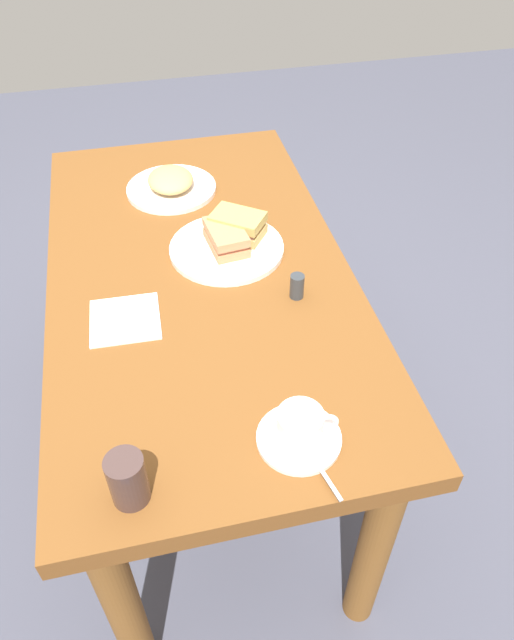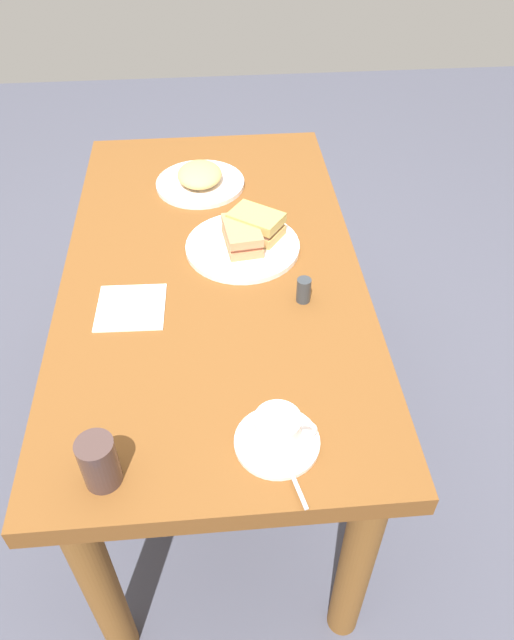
# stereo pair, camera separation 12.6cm
# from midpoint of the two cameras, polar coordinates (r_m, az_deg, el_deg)

# --- Properties ---
(ground_plane) EXTENTS (6.00, 6.00, 0.00)m
(ground_plane) POSITION_cam_midpoint_polar(r_m,az_deg,el_deg) (1.98, -5.99, -11.70)
(ground_plane) COLOR #474857
(dining_table) EXTENTS (1.33, 0.71, 0.72)m
(dining_table) POSITION_cam_midpoint_polar(r_m,az_deg,el_deg) (1.52, -7.63, 1.44)
(dining_table) COLOR brown
(dining_table) RESTS_ON ground_plane
(sandwich_plate) EXTENTS (0.28, 0.28, 0.01)m
(sandwich_plate) POSITION_cam_midpoint_polar(r_m,az_deg,el_deg) (1.49, -5.33, 6.71)
(sandwich_plate) COLOR white
(sandwich_plate) RESTS_ON dining_table
(sandwich_front) EXTENTS (0.14, 0.10, 0.05)m
(sandwich_front) POSITION_cam_midpoint_polar(r_m,az_deg,el_deg) (1.47, -5.43, 7.75)
(sandwich_front) COLOR #BD7E51
(sandwich_front) RESTS_ON sandwich_plate
(sandwich_back) EXTENTS (0.14, 0.15, 0.06)m
(sandwich_back) POSITION_cam_midpoint_polar(r_m,az_deg,el_deg) (1.51, -4.26, 8.91)
(sandwich_back) COLOR tan
(sandwich_back) RESTS_ON sandwich_plate
(coffee_saucer) EXTENTS (0.15, 0.15, 0.01)m
(coffee_saucer) POSITION_cam_midpoint_polar(r_m,az_deg,el_deg) (1.09, 0.66, -11.37)
(coffee_saucer) COLOR white
(coffee_saucer) RESTS_ON dining_table
(coffee_cup) EXTENTS (0.08, 0.11, 0.06)m
(coffee_cup) POSITION_cam_midpoint_polar(r_m,az_deg,el_deg) (1.06, 0.77, -10.16)
(coffee_cup) COLOR white
(coffee_cup) RESTS_ON coffee_saucer
(spoon) EXTENTS (0.10, 0.03, 0.01)m
(spoon) POSITION_cam_midpoint_polar(r_m,az_deg,el_deg) (1.05, 2.59, -14.19)
(spoon) COLOR silver
(spoon) RESTS_ON coffee_saucer
(side_plate) EXTENTS (0.25, 0.25, 0.01)m
(side_plate) POSITION_cam_midpoint_polar(r_m,az_deg,el_deg) (1.75, -10.24, 12.12)
(side_plate) COLOR white
(side_plate) RESTS_ON dining_table
(side_food_pile) EXTENTS (0.15, 0.13, 0.04)m
(side_food_pile) POSITION_cam_midpoint_polar(r_m,az_deg,el_deg) (1.73, -10.36, 12.94)
(side_food_pile) COLOR tan
(side_food_pile) RESTS_ON side_plate
(napkin) EXTENTS (0.15, 0.15, 0.00)m
(napkin) POSITION_cam_midpoint_polar(r_m,az_deg,el_deg) (1.35, -15.09, -0.08)
(napkin) COLOR white
(napkin) RESTS_ON dining_table
(salt_shaker) EXTENTS (0.03, 0.03, 0.06)m
(salt_shaker) POSITION_cam_midpoint_polar(r_m,az_deg,el_deg) (1.34, 1.15, 3.11)
(salt_shaker) COLOR #33383D
(salt_shaker) RESTS_ON dining_table
(drinking_glass) EXTENTS (0.06, 0.06, 0.10)m
(drinking_glass) POSITION_cam_midpoint_polar(r_m,az_deg,el_deg) (1.03, -15.78, -14.59)
(drinking_glass) COLOR #43302D
(drinking_glass) RESTS_ON dining_table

